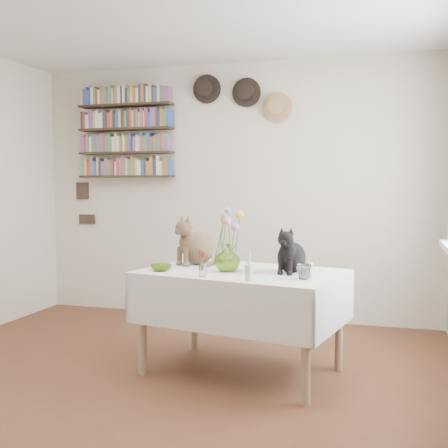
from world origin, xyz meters
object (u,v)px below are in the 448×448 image
(dining_table, at_px, (242,296))
(tabby_cat, at_px, (198,239))
(black_cat, at_px, (292,249))
(flower_vase, at_px, (227,258))
(bookshelf_unit, at_px, (126,133))

(dining_table, bearing_deg, tabby_cat, 148.76)
(dining_table, xyz_separation_m, black_cat, (0.34, 0.03, 0.34))
(tabby_cat, distance_m, black_cat, 0.77)
(tabby_cat, xyz_separation_m, flower_vase, (0.31, -0.29, -0.09))
(dining_table, xyz_separation_m, bookshelf_unit, (-1.61, 1.52, 1.30))
(black_cat, distance_m, flower_vase, 0.44)
(dining_table, distance_m, bookshelf_unit, 2.56)
(tabby_cat, bearing_deg, bookshelf_unit, 166.53)
(dining_table, distance_m, flower_vase, 0.29)
(dining_table, relative_size, flower_vase, 7.85)
(black_cat, bearing_deg, bookshelf_unit, 153.15)
(flower_vase, xyz_separation_m, bookshelf_unit, (-1.52, 1.56, 1.03))
(black_cat, relative_size, bookshelf_unit, 0.32)
(dining_table, height_order, flower_vase, flower_vase)
(tabby_cat, relative_size, bookshelf_unit, 0.38)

